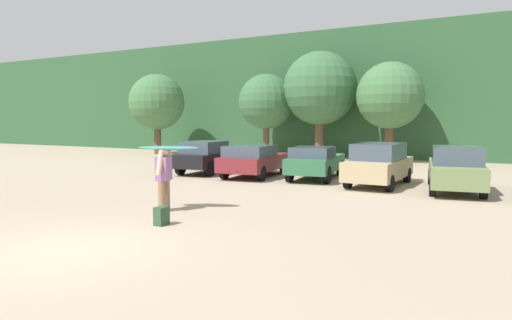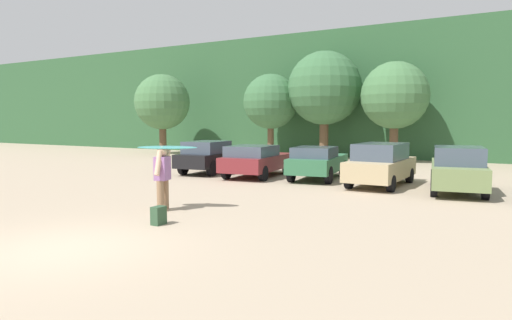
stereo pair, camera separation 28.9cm
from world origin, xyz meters
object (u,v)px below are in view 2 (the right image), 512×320
surfboard_teal (167,147)px  parked_car_olive_green (458,169)px  parked_car_tan (381,164)px  parked_car_black (212,156)px  parked_car_maroon (256,160)px  backpack_dropped (159,216)px  parked_car_forest_green (318,162)px  person_adult (162,175)px

surfboard_teal → parked_car_olive_green: bearing=-154.5°
parked_car_tan → parked_car_black: bearing=88.0°
parked_car_black → parked_car_olive_green: size_ratio=1.01×
parked_car_olive_green → surfboard_teal: 10.26m
parked_car_black → parked_car_olive_green: (11.18, -0.64, 0.01)m
parked_car_maroon → backpack_dropped: parked_car_maroon is taller
parked_car_olive_green → backpack_dropped: (-5.66, -9.25, -0.59)m
parked_car_tan → backpack_dropped: 9.90m
parked_car_olive_green → backpack_dropped: bearing=139.3°
parked_car_black → backpack_dropped: 11.34m
parked_car_maroon → parked_car_forest_green: bearing=-85.3°
parked_car_black → parked_car_tan: (8.40, -0.43, 0.05)m
parked_car_tan → parked_car_olive_green: bearing=-93.3°
parked_car_maroon → surfboard_teal: 8.19m
person_adult → backpack_dropped: (1.11, -1.40, -0.80)m
parked_car_tan → backpack_dropped: (-2.87, -9.46, -0.63)m
person_adult → parked_car_olive_green: bearing=-147.5°
surfboard_teal → backpack_dropped: 2.43m
parked_car_maroon → person_adult: (1.65, -8.08, 0.26)m
parked_car_black → parked_car_forest_green: size_ratio=1.10×
parked_car_olive_green → parked_car_forest_green: bearing=72.9°
person_adult → backpack_dropped: person_adult is taller
parked_car_tan → backpack_dropped: size_ratio=9.64×
parked_car_black → parked_car_forest_green: 5.51m
surfboard_teal → parked_car_maroon: bearing=-101.3°
parked_car_tan → person_adult: bearing=154.7°
parked_car_tan → parked_car_olive_green: (2.78, -0.21, -0.04)m
parked_car_tan → person_adult: person_adult is taller
parked_car_olive_green → person_adult: person_adult is taller
parked_car_black → parked_car_tan: 8.41m
backpack_dropped → parked_car_forest_green: bearing=90.1°
parked_car_black → surfboard_teal: surfboard_teal is taller
parked_car_tan → parked_car_olive_green: parked_car_tan is taller
parked_car_tan → parked_car_olive_green: 2.79m
parked_car_black → parked_car_maroon: (2.76, -0.40, -0.04)m
parked_car_maroon → person_adult: size_ratio=2.51×
parked_car_black → parked_car_forest_green: bearing=-95.3°
parked_car_black → surfboard_teal: bearing=-158.6°
parked_car_olive_green → surfboard_teal: bearing=129.7°
parked_car_tan → backpack_dropped: parked_car_tan is taller
parked_car_maroon → surfboard_teal: bearing=-174.4°
backpack_dropped → parked_car_maroon: bearing=106.2°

